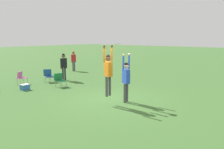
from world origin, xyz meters
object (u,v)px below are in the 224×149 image
at_px(person_defending, 126,76).
at_px(frisbee, 117,44).
at_px(camping_chair_1, 60,79).
at_px(cooler_box, 25,87).
at_px(camping_chair_4, 49,75).
at_px(person_jumping, 108,69).
at_px(person_spectator_far, 64,64).
at_px(person_spectator_near, 74,59).
at_px(camping_chair_3, 21,77).

relative_size(person_defending, frisbee, 8.82).
distance_m(camping_chair_1, cooler_box, 2.00).
bearing_deg(camping_chair_4, person_jumping, 113.43).
bearing_deg(person_spectator_far, person_spectator_near, 57.17).
distance_m(camping_chair_3, cooler_box, 1.74).
height_order(person_defending, frisbee, frisbee).
xyz_separation_m(person_defending, person_spectator_near, (4.86, 8.97, -0.14)).
bearing_deg(person_spectator_near, person_defending, -87.47).
distance_m(person_defending, person_spectator_far, 6.52).
height_order(camping_chair_1, cooler_box, camping_chair_1).
distance_m(camping_chair_4, cooler_box, 2.35).
height_order(person_jumping, person_defending, person_jumping).
height_order(frisbee, camping_chair_1, frisbee).
bearing_deg(person_defending, person_spectator_near, 176.42).
bearing_deg(cooler_box, person_jumping, -81.57).
height_order(frisbee, camping_chair_3, frisbee).
height_order(camping_chair_4, person_spectator_far, person_spectator_far).
distance_m(person_defending, camping_chair_1, 4.98).
xyz_separation_m(camping_chair_1, camping_chair_3, (-1.06, 2.49, 0.02)).
bearing_deg(person_spectator_far, camping_chair_1, -118.56).
relative_size(person_defending, person_spectator_far, 1.21).
height_order(camping_chair_3, person_spectator_near, person_spectator_near).
bearing_deg(person_defending, camping_chair_3, -147.86).
xyz_separation_m(person_jumping, person_spectator_near, (5.68, 8.59, -0.53)).
relative_size(frisbee, person_spectator_near, 0.14).
distance_m(person_spectator_near, person_spectator_far, 4.20).
bearing_deg(frisbee, person_spectator_near, 59.40).
relative_size(camping_chair_1, camping_chair_4, 0.96).
distance_m(camping_chair_3, person_spectator_far, 2.84).
bearing_deg(frisbee, person_defending, -51.91).
bearing_deg(person_jumping, person_spectator_far, 2.72).
distance_m(frisbee, person_spectator_near, 10.17).
xyz_separation_m(frisbee, person_spectator_near, (5.11, 8.65, -1.60)).
bearing_deg(person_defending, camping_chair_4, -159.94).
height_order(person_jumping, cooler_box, person_jumping).
relative_size(camping_chair_4, person_spectator_near, 0.49).
bearing_deg(person_jumping, person_defending, -90.00).
relative_size(camping_chair_4, person_spectator_far, 0.46).
height_order(frisbee, cooler_box, frisbee).
relative_size(camping_chair_1, camping_chair_3, 1.03).
height_order(person_defending, cooler_box, person_defending).
bearing_deg(camping_chair_3, person_defending, 67.94).
bearing_deg(person_spectator_far, camping_chair_3, 174.95).
distance_m(person_defending, person_spectator_near, 10.20).
height_order(camping_chair_1, person_spectator_far, person_spectator_far).
xyz_separation_m(person_spectator_far, cooler_box, (-3.23, -0.48, -0.97)).
distance_m(person_defending, frisbee, 1.52).
relative_size(frisbee, camping_chair_4, 0.30).
xyz_separation_m(person_jumping, frisbee, (0.57, -0.06, 1.07)).
xyz_separation_m(camping_chair_4, person_spectator_near, (4.30, 2.33, 0.59)).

